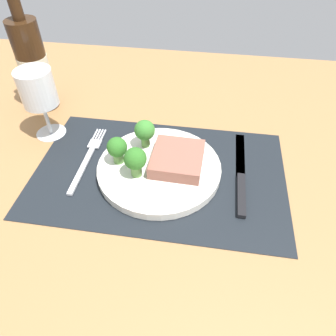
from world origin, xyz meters
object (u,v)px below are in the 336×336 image
(plate, at_px, (159,169))
(knife, at_px, (241,177))
(fork, at_px, (88,158))
(steak, at_px, (177,159))
(wine_bottle, at_px, (34,65))
(wine_glass, at_px, (38,92))

(plate, distance_m, knife, 0.15)
(fork, xyz_separation_m, knife, (0.30, -0.01, 0.00))
(plate, relative_size, knife, 1.02)
(steak, bearing_deg, wine_bottle, 152.83)
(plate, relative_size, wine_bottle, 0.78)
(plate, xyz_separation_m, fork, (-0.15, 0.01, -0.01))
(fork, bearing_deg, wine_bottle, 133.19)
(steak, distance_m, knife, 0.12)
(steak, height_order, wine_bottle, wine_bottle)
(wine_glass, bearing_deg, wine_bottle, 119.63)
(knife, relative_size, wine_glass, 1.55)
(fork, height_order, knife, knife)
(wine_bottle, bearing_deg, steak, -27.17)
(plate, height_order, wine_glass, wine_glass)
(plate, bearing_deg, wine_bottle, 149.10)
(plate, bearing_deg, fork, 174.51)
(plate, xyz_separation_m, wine_glass, (-0.26, 0.09, 0.09))
(fork, relative_size, knife, 0.83)
(steak, relative_size, wine_glass, 0.68)
(plate, xyz_separation_m, steak, (0.03, 0.01, 0.02))
(steak, height_order, wine_glass, wine_glass)
(knife, bearing_deg, wine_bottle, 156.82)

